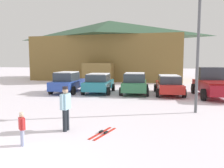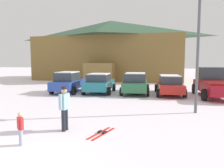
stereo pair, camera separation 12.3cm
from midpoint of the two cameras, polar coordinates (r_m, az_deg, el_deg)
The scene contains 10 objects.
ski_lodge at distance 32.30m, azimuth -0.26°, elevation 8.93°, with size 20.61×11.97×8.45m.
parked_blue_hatchback at distance 18.72m, azimuth -11.15°, elevation 0.54°, with size 2.33×4.58×1.73m.
parked_teal_hatchback at distance 17.97m, azimuth -3.10°, elevation 0.28°, with size 2.46×4.30×1.61m.
parked_green_coupe at distance 17.57m, azimuth 6.33°, elevation 0.21°, with size 2.45×4.41×1.69m.
parked_red_sedan at distance 17.56m, azimuth 14.96°, elevation -0.15°, with size 2.39×4.81×1.53m.
pickup_truck at distance 17.62m, azimuth 25.17°, elevation 0.17°, with size 2.63×5.52×2.15m.
skier_adult_in_blue_parka at distance 8.31m, azimuth -11.90°, elevation -5.61°, with size 0.28×0.62×1.67m.
skier_child_in_red_jacket at distance 7.35m, azimuth -22.37°, elevation -10.27°, with size 0.31×0.29×1.05m.
pair_of_skis at distance 8.05m, azimuth -2.28°, elevation -12.67°, with size 0.67×1.52×0.08m.
lamp_post at distance 11.65m, azimuth 21.83°, elevation 8.80°, with size 0.44×0.24×5.81m.
Camera 2 is at (4.05, -3.69, 2.59)m, focal length 35.00 mm.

